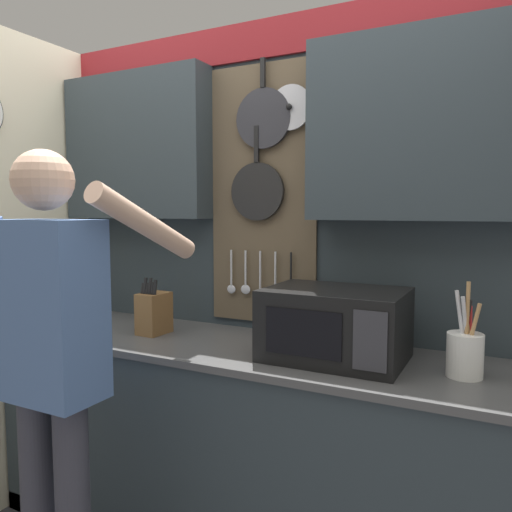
{
  "coord_description": "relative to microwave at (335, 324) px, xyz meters",
  "views": [
    {
      "loc": [
        1.05,
        -1.86,
        1.49
      ],
      "look_at": [
        -0.0,
        0.2,
        1.29
      ],
      "focal_mm": 35.0,
      "sensor_mm": 36.0,
      "label": 1
    }
  ],
  "objects": [
    {
      "name": "base_cabinet_counter",
      "position": [
        -0.45,
        0.01,
        -0.6
      ],
      "size": [
        2.33,
        0.63,
        0.91
      ],
      "color": "#2D383D",
      "rests_on": "ground_plane"
    },
    {
      "name": "back_wall_unit",
      "position": [
        -0.45,
        0.29,
        0.43
      ],
      "size": [
        2.9,
        0.2,
        2.38
      ],
      "color": "#2D383D",
      "rests_on": "ground_plane"
    },
    {
      "name": "microwave",
      "position": [
        0.0,
        0.0,
        0.0
      ],
      "size": [
        0.53,
        0.39,
        0.28
      ],
      "color": "black",
      "rests_on": "base_cabinet_counter"
    },
    {
      "name": "knife_block",
      "position": [
        -0.89,
        0.0,
        -0.04
      ],
      "size": [
        0.12,
        0.15,
        0.27
      ],
      "color": "brown",
      "rests_on": "base_cabinet_counter"
    },
    {
      "name": "utensil_crock",
      "position": [
        0.47,
        0.0,
        -0.05
      ],
      "size": [
        0.12,
        0.12,
        0.34
      ],
      "color": "white",
      "rests_on": "base_cabinet_counter"
    },
    {
      "name": "person",
      "position": [
        -0.83,
        -0.64,
        -0.03
      ],
      "size": [
        0.54,
        0.64,
        1.7
      ],
      "color": "#383842",
      "rests_on": "ground_plane"
    }
  ]
}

